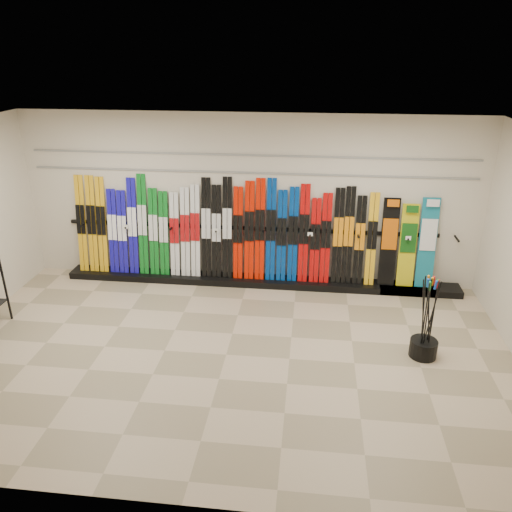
# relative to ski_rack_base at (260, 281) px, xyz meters

# --- Properties ---
(floor) EXTENTS (8.00, 8.00, 0.00)m
(floor) POSITION_rel_ski_rack_base_xyz_m (-0.22, -2.28, -0.06)
(floor) COLOR gray
(floor) RESTS_ON ground
(back_wall) EXTENTS (8.00, 0.00, 8.00)m
(back_wall) POSITION_rel_ski_rack_base_xyz_m (-0.22, 0.22, 1.44)
(back_wall) COLOR beige
(back_wall) RESTS_ON floor
(ceiling) EXTENTS (8.00, 8.00, 0.00)m
(ceiling) POSITION_rel_ski_rack_base_xyz_m (-0.22, -2.28, 2.94)
(ceiling) COLOR silver
(ceiling) RESTS_ON back_wall
(ski_rack_base) EXTENTS (8.00, 0.40, 0.12)m
(ski_rack_base) POSITION_rel_ski_rack_base_xyz_m (0.00, 0.00, 0.00)
(ski_rack_base) COLOR black
(ski_rack_base) RESTS_ON floor
(skis) EXTENTS (5.38, 0.28, 1.81)m
(skis) POSITION_rel_ski_rack_base_xyz_m (-0.69, 0.07, 0.89)
(skis) COLOR gold
(skis) RESTS_ON ski_rack_base
(snowboards) EXTENTS (0.93, 0.24, 1.55)m
(snowboards) POSITION_rel_ski_rack_base_xyz_m (2.55, 0.08, 0.81)
(snowboards) COLOR black
(snowboards) RESTS_ON ski_rack_base
(pole_bin) EXTENTS (0.38, 0.38, 0.25)m
(pole_bin) POSITION_rel_ski_rack_base_xyz_m (2.51, -1.99, 0.07)
(pole_bin) COLOR black
(pole_bin) RESTS_ON floor
(ski_poles) EXTENTS (0.25, 0.27, 1.18)m
(ski_poles) POSITION_rel_ski_rack_base_xyz_m (2.50, -2.00, 0.55)
(ski_poles) COLOR black
(ski_poles) RESTS_ON pole_bin
(slatwall_rail_0) EXTENTS (7.60, 0.02, 0.03)m
(slatwall_rail_0) POSITION_rel_ski_rack_base_xyz_m (-0.22, 0.20, 1.94)
(slatwall_rail_0) COLOR gray
(slatwall_rail_0) RESTS_ON back_wall
(slatwall_rail_1) EXTENTS (7.60, 0.02, 0.03)m
(slatwall_rail_1) POSITION_rel_ski_rack_base_xyz_m (-0.22, 0.20, 2.24)
(slatwall_rail_1) COLOR gray
(slatwall_rail_1) RESTS_ON back_wall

